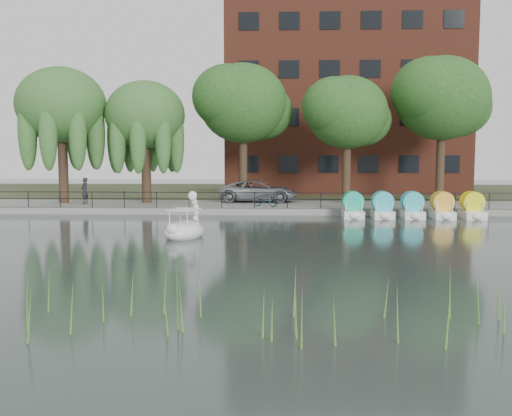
# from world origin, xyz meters

# --- Properties ---
(ground_plane) EXTENTS (120.00, 120.00, 0.00)m
(ground_plane) POSITION_xyz_m (0.00, 0.00, 0.00)
(ground_plane) COLOR #3C4946
(promenade) EXTENTS (40.00, 6.00, 0.40)m
(promenade) POSITION_xyz_m (0.00, 16.00, 0.20)
(promenade) COLOR gray
(promenade) RESTS_ON ground_plane
(kerb) EXTENTS (40.00, 0.25, 0.40)m
(kerb) POSITION_xyz_m (0.00, 13.05, 0.20)
(kerb) COLOR gray
(kerb) RESTS_ON ground_plane
(land_strip) EXTENTS (60.00, 22.00, 0.36)m
(land_strip) POSITION_xyz_m (0.00, 30.00, 0.18)
(land_strip) COLOR #47512D
(land_strip) RESTS_ON ground_plane
(railing) EXTENTS (32.00, 0.05, 1.00)m
(railing) POSITION_xyz_m (0.00, 13.25, 1.15)
(railing) COLOR black
(railing) RESTS_ON promenade
(apartment_building) EXTENTS (20.00, 10.07, 18.00)m
(apartment_building) POSITION_xyz_m (7.00, 29.97, 9.36)
(apartment_building) COLOR #4C1E16
(apartment_building) RESTS_ON land_strip
(willow_left) EXTENTS (5.88, 5.88, 9.01)m
(willow_left) POSITION_xyz_m (-13.00, 16.50, 6.87)
(willow_left) COLOR #473323
(willow_left) RESTS_ON promenade
(willow_mid) EXTENTS (5.32, 5.32, 8.15)m
(willow_mid) POSITION_xyz_m (-7.50, 17.00, 6.25)
(willow_mid) COLOR #473323
(willow_mid) RESTS_ON promenade
(broadleaf_center) EXTENTS (6.00, 6.00, 9.25)m
(broadleaf_center) POSITION_xyz_m (-1.00, 18.00, 7.06)
(broadleaf_center) COLOR #473323
(broadleaf_center) RESTS_ON promenade
(broadleaf_right) EXTENTS (5.40, 5.40, 8.32)m
(broadleaf_right) POSITION_xyz_m (6.00, 17.50, 6.39)
(broadleaf_right) COLOR #473323
(broadleaf_right) RESTS_ON promenade
(broadleaf_far) EXTENTS (6.30, 6.30, 9.71)m
(broadleaf_far) POSITION_xyz_m (12.50, 18.50, 7.40)
(broadleaf_far) COLOR #473323
(broadleaf_far) RESTS_ON promenade
(minivan) EXTENTS (3.09, 6.29, 1.72)m
(minivan) POSITION_xyz_m (0.05, 17.71, 1.26)
(minivan) COLOR gray
(minivan) RESTS_ON promenade
(bicycle) EXTENTS (1.33, 1.80, 1.00)m
(bicycle) POSITION_xyz_m (0.62, 14.39, 0.90)
(bicycle) COLOR gray
(bicycle) RESTS_ON promenade
(pedestrian) EXTENTS (0.59, 0.78, 1.98)m
(pedestrian) POSITION_xyz_m (-11.35, 15.84, 1.39)
(pedestrian) COLOR black
(pedestrian) RESTS_ON promenade
(swan_boat) EXTENTS (2.19, 2.74, 2.02)m
(swan_boat) POSITION_xyz_m (-2.64, 3.74, 0.44)
(swan_boat) COLOR white
(swan_boat) RESTS_ON ground_plane
(pedal_boat_row) EXTENTS (7.95, 1.70, 1.40)m
(pedal_boat_row) POSITION_xyz_m (9.16, 11.84, 0.61)
(pedal_boat_row) COLOR white
(pedal_boat_row) RESTS_ON ground_plane
(reed_bank) EXTENTS (24.00, 2.40, 1.20)m
(reed_bank) POSITION_xyz_m (2.00, -9.50, 0.60)
(reed_bank) COLOR #669938
(reed_bank) RESTS_ON ground_plane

